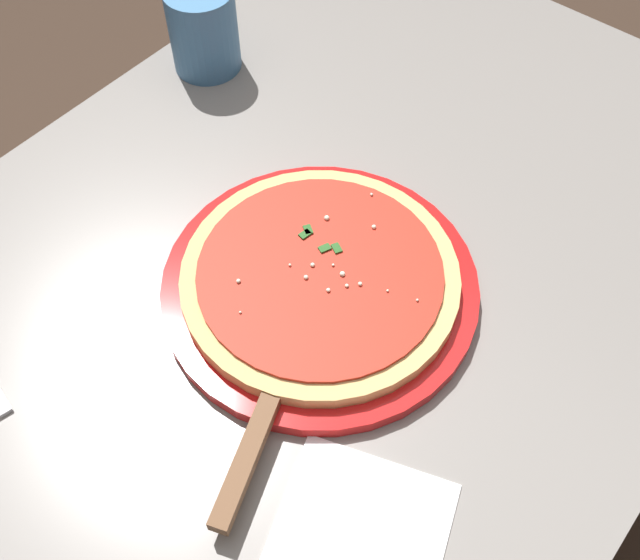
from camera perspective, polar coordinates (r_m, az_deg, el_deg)
The scene contains 7 objects.
ground_plane at distance 1.46m, azimuth -0.03°, elevation -16.11°, with size 5.00×5.00×0.00m, color #38281E.
restaurant_table at distance 0.91m, azimuth -0.04°, elevation -3.54°, with size 1.11×0.76×0.74m.
serving_plate at distance 0.76m, azimuth 0.00°, elevation -0.52°, with size 0.32×0.32×0.02m, color red.
pizza at distance 0.75m, azimuth 0.00°, elevation 0.24°, with size 0.28×0.28×0.02m.
pizza_server at distance 0.68m, azimuth -4.28°, elevation -10.35°, with size 0.22×0.12×0.01m.
cup_tall_drink at distance 0.99m, azimuth -8.82°, elevation 18.23°, with size 0.09×0.09×0.11m, color teal.
napkin_folded_right at distance 0.66m, azimuth 2.97°, elevation -18.72°, with size 0.14×0.14×0.00m, color white.
Camera 1 is at (0.37, 0.30, 1.38)m, focal length 42.29 mm.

